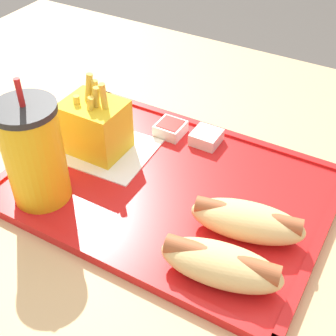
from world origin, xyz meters
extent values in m
cube|color=red|center=(-0.03, -0.04, 0.78)|extent=(0.42, 0.31, 0.01)
cube|color=red|center=(-0.03, -0.18, 0.78)|extent=(0.42, 0.01, 0.00)
cube|color=red|center=(-0.03, 0.11, 0.78)|extent=(0.42, 0.01, 0.00)
cube|color=red|center=(-0.24, -0.04, 0.78)|extent=(0.01, 0.31, 0.00)
cube|color=red|center=(0.18, -0.04, 0.78)|extent=(0.01, 0.31, 0.00)
cube|color=white|center=(0.09, -0.06, 0.78)|extent=(0.14, 0.12, 0.00)
cylinder|color=gold|center=(0.10, 0.06, 0.85)|extent=(0.07, 0.07, 0.13)
cylinder|color=#262626|center=(0.10, 0.06, 0.92)|extent=(0.08, 0.08, 0.01)
cylinder|color=red|center=(0.10, 0.06, 0.94)|extent=(0.01, 0.01, 0.03)
ellipsoid|color=#DBB270|center=(-0.15, 0.07, 0.80)|extent=(0.14, 0.07, 0.04)
cylinder|color=#9E512D|center=(-0.15, 0.07, 0.81)|extent=(0.13, 0.04, 0.02)
ellipsoid|color=#DBB270|center=(-0.15, -0.01, 0.80)|extent=(0.15, 0.08, 0.04)
cylinder|color=#9E512D|center=(-0.15, -0.01, 0.81)|extent=(0.13, 0.05, 0.02)
cube|color=gold|center=(0.10, -0.05, 0.82)|extent=(0.09, 0.07, 0.08)
cylinder|color=gold|center=(0.09, -0.05, 0.86)|extent=(0.02, 0.01, 0.07)
cylinder|color=gold|center=(0.10, -0.04, 0.85)|extent=(0.02, 0.01, 0.07)
cylinder|color=gold|center=(0.08, -0.05, 0.86)|extent=(0.01, 0.02, 0.08)
cylinder|color=gold|center=(0.10, -0.06, 0.86)|extent=(0.01, 0.02, 0.08)
cylinder|color=gold|center=(0.12, -0.04, 0.85)|extent=(0.01, 0.01, 0.06)
cylinder|color=gold|center=(0.11, -0.06, 0.86)|extent=(0.02, 0.02, 0.08)
cube|color=silver|center=(-0.03, -0.15, 0.79)|extent=(0.04, 0.04, 0.02)
cube|color=white|center=(-0.03, -0.15, 0.80)|extent=(0.03, 0.03, 0.00)
cube|color=silver|center=(0.03, -0.14, 0.79)|extent=(0.04, 0.04, 0.02)
cube|color=#B21914|center=(0.03, -0.14, 0.80)|extent=(0.03, 0.03, 0.00)
camera|label=1|loc=(-0.26, 0.37, 1.21)|focal=50.00mm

